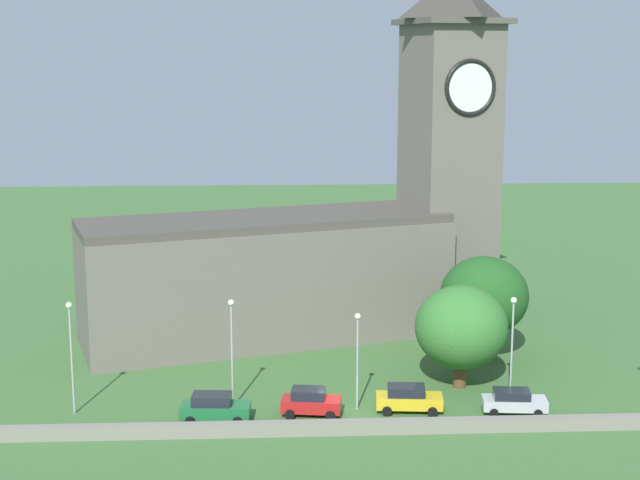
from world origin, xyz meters
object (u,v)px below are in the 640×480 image
(tree_by_tower, at_px, (461,327))
(tree_riverside_west, at_px, (484,296))
(car_silver, at_px, (514,401))
(streetlamp_east_mid, at_px, (512,333))
(streetlamp_central, at_px, (358,345))
(streetlamp_west_end, at_px, (71,341))
(car_red, at_px, (311,402))
(streetlamp_west_mid, at_px, (232,337))
(church, at_px, (327,234))
(car_yellow, at_px, (408,398))
(car_green, at_px, (214,408))

(tree_by_tower, relative_size, tree_riverside_west, 0.92)
(car_silver, height_order, streetlamp_east_mid, streetlamp_east_mid)
(streetlamp_central, xyz_separation_m, tree_riverside_west, (11.19, 10.86, 0.52))
(streetlamp_west_end, distance_m, streetlamp_east_mid, 30.60)
(car_red, distance_m, streetlamp_west_mid, 7.03)
(streetlamp_west_end, relative_size, tree_riverside_west, 0.95)
(streetlamp_west_mid, height_order, tree_riverside_west, tree_riverside_west)
(tree_by_tower, xyz_separation_m, tree_riverside_west, (3.18, 6.75, 0.57))
(car_silver, xyz_separation_m, streetlamp_east_mid, (0.34, 2.36, 4.18))
(streetlamp_west_end, bearing_deg, tree_by_tower, 8.17)
(streetlamp_west_end, distance_m, tree_by_tower, 27.82)
(church, xyz_separation_m, tree_riverside_west, (12.18, -8.20, -3.61))
(car_silver, bearing_deg, car_red, 178.95)
(car_yellow, distance_m, streetlamp_central, 5.13)
(streetlamp_west_mid, bearing_deg, streetlamp_east_mid, 0.99)
(streetlamp_central, relative_size, tree_riverside_west, 0.83)
(car_green, relative_size, streetlamp_west_end, 0.60)
(car_yellow, relative_size, streetlamp_east_mid, 0.62)
(church, bearing_deg, streetlamp_west_mid, -112.75)
(car_red, relative_size, tree_riverside_west, 0.51)
(car_red, bearing_deg, streetlamp_west_end, 176.04)
(car_green, height_order, car_yellow, car_green)
(church, xyz_separation_m, streetlamp_west_end, (-18.53, -18.91, -3.57))
(church, relative_size, streetlamp_central, 5.51)
(streetlamp_central, bearing_deg, tree_riverside_west, 44.16)
(car_silver, relative_size, streetlamp_central, 0.66)
(streetlamp_west_end, xyz_separation_m, tree_riverside_west, (30.71, 10.70, -0.05))
(streetlamp_central, distance_m, tree_riverside_west, 15.60)
(car_green, height_order, car_red, car_green)
(streetlamp_west_end, distance_m, streetlamp_central, 19.53)
(tree_riverside_west, bearing_deg, streetlamp_central, -135.84)
(streetlamp_central, height_order, tree_by_tower, tree_by_tower)
(church, relative_size, streetlamp_east_mid, 5.01)
(church, distance_m, tree_riverside_west, 15.12)
(car_red, xyz_separation_m, streetlamp_west_end, (-16.24, 1.12, 4.25))
(car_yellow, xyz_separation_m, streetlamp_west_mid, (-12.16, 1.40, 4.18))
(church, relative_size, tree_riverside_west, 4.55)
(streetlamp_west_mid, bearing_deg, streetlamp_central, -5.23)
(streetlamp_east_mid, xyz_separation_m, tree_riverside_west, (0.13, 9.73, 0.13))
(car_yellow, bearing_deg, car_red, -176.99)
(car_green, bearing_deg, car_red, 6.94)
(streetlamp_west_mid, relative_size, streetlamp_east_mid, 1.02)
(streetlamp_central, bearing_deg, car_yellow, -9.85)
(streetlamp_central, bearing_deg, streetlamp_west_mid, 174.77)
(streetlamp_west_mid, bearing_deg, car_silver, -5.94)
(tree_riverside_west, bearing_deg, car_red, -140.73)
(car_yellow, height_order, tree_riverside_west, tree_riverside_west)
(car_green, distance_m, streetlamp_east_mid, 21.43)
(car_silver, distance_m, streetlamp_east_mid, 4.81)
(church, xyz_separation_m, streetlamp_west_mid, (-7.66, -18.27, -3.64))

